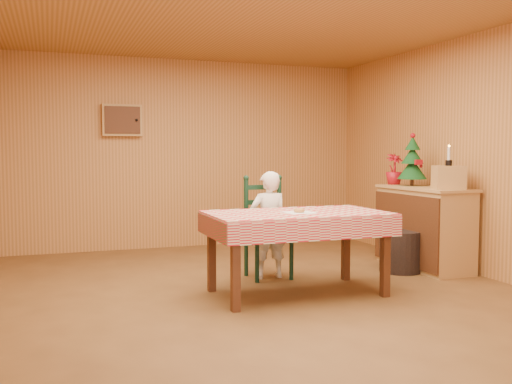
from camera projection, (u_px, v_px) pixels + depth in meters
The scene contains 13 objects.
ground at pixel (263, 296), 5.24m from camera, with size 6.00×6.00×0.00m, color brown.
cabin_walls at pixel (244, 101), 5.62m from camera, with size 5.10×6.05×2.65m.
dining_table at pixel (297, 221), 5.29m from camera, with size 1.66×0.96×0.77m.
ladder_chair at pixel (267, 230), 6.04m from camera, with size 0.44×0.40×1.08m.
seated_child at pixel (268, 225), 5.98m from camera, with size 0.41×0.27×1.12m, color white.
napkin at pixel (299, 212), 5.23m from camera, with size 0.26×0.26×0.00m, color white.
donut at pixel (299, 210), 5.23m from camera, with size 0.10×0.10×0.04m, color #C38846.
shelf_unit at pixel (424, 227), 6.51m from camera, with size 0.54×1.24×0.93m.
crate at pixel (448, 177), 6.10m from camera, with size 0.30×0.30×0.25m, color tan.
christmas_tree at pixel (412, 162), 6.70m from camera, with size 0.34×0.34×0.62m.
flower_arrangement at pixel (394, 169), 6.97m from camera, with size 0.21×0.21×0.38m, color maroon.
candle_set at pixel (449, 160), 6.08m from camera, with size 0.07×0.07×0.22m.
storage_bin at pixel (401, 251), 6.31m from camera, with size 0.46×0.46×0.46m, color black.
Camera 1 is at (-1.83, -4.83, 1.32)m, focal length 40.00 mm.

